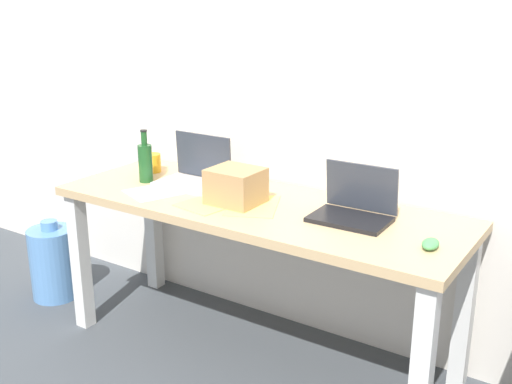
% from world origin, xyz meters
% --- Properties ---
extents(ground_plane, '(8.00, 8.00, 0.00)m').
position_xyz_m(ground_plane, '(0.00, 0.00, 0.00)').
color(ground_plane, '#42474C').
extents(back_wall, '(5.20, 0.08, 2.60)m').
position_xyz_m(back_wall, '(0.00, 0.39, 1.30)').
color(back_wall, silver).
rests_on(back_wall, ground).
extents(desk, '(1.86, 0.65, 0.75)m').
position_xyz_m(desk, '(0.00, 0.00, 0.64)').
color(desk, tan).
rests_on(desk, ground).
extents(laptop_left, '(0.32, 0.22, 0.23)m').
position_xyz_m(laptop_left, '(-0.40, 0.07, 0.80)').
color(laptop_left, silver).
rests_on(laptop_left, desk).
extents(laptop_right, '(0.32, 0.23, 0.22)m').
position_xyz_m(laptop_right, '(0.44, 0.05, 0.79)').
color(laptop_right, black).
rests_on(laptop_right, desk).
extents(beer_bottle, '(0.07, 0.07, 0.26)m').
position_xyz_m(beer_bottle, '(-0.63, -0.02, 0.85)').
color(beer_bottle, '#1E5123').
rests_on(beer_bottle, desk).
extents(computer_mouse, '(0.07, 0.11, 0.03)m').
position_xyz_m(computer_mouse, '(0.80, -0.08, 0.76)').
color(computer_mouse, '#4C9E56').
rests_on(computer_mouse, desk).
extents(cardboard_box, '(0.22, 0.20, 0.16)m').
position_xyz_m(cardboard_box, '(-0.07, -0.05, 0.83)').
color(cardboard_box, tan).
rests_on(cardboard_box, desk).
extents(coffee_mug, '(0.08, 0.08, 0.09)m').
position_xyz_m(coffee_mug, '(-0.71, 0.13, 0.79)').
color(coffee_mug, gold).
rests_on(coffee_mug, desk).
extents(paper_sheet_front_left, '(0.30, 0.35, 0.00)m').
position_xyz_m(paper_sheet_front_left, '(-0.46, -0.10, 0.75)').
color(paper_sheet_front_left, white).
rests_on(paper_sheet_front_left, desk).
extents(paper_sheet_center, '(0.31, 0.36, 0.00)m').
position_xyz_m(paper_sheet_center, '(0.01, -0.04, 0.75)').
color(paper_sheet_center, '#F4E06B').
rests_on(paper_sheet_center, desk).
extents(paper_yellow_folder, '(0.25, 0.33, 0.00)m').
position_xyz_m(paper_yellow_folder, '(-0.16, -0.10, 0.75)').
color(paper_yellow_folder, '#F4E06B').
rests_on(paper_yellow_folder, desk).
extents(water_cooler_jug, '(0.25, 0.25, 0.45)m').
position_xyz_m(water_cooler_jug, '(-1.25, -0.14, 0.20)').
color(water_cooler_jug, '#598CC6').
rests_on(water_cooler_jug, ground).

